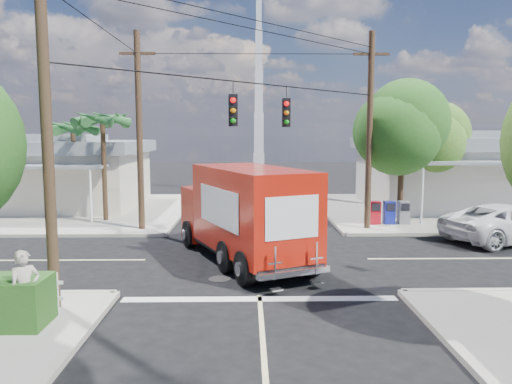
{
  "coord_description": "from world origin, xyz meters",
  "views": [
    {
      "loc": [
        -0.32,
        -17.46,
        4.51
      ],
      "look_at": [
        0.0,
        2.0,
        2.2
      ],
      "focal_mm": 35.0,
      "sensor_mm": 36.0,
      "label": 1
    }
  ],
  "objects": [
    {
      "name": "ground",
      "position": [
        0.0,
        0.0,
        0.0
      ],
      "size": [
        120.0,
        120.0,
        0.0
      ],
      "primitive_type": "plane",
      "color": "black",
      "rests_on": "ground"
    },
    {
      "name": "sidewalk_ne",
      "position": [
        10.88,
        10.88,
        0.07
      ],
      "size": [
        14.12,
        14.12,
        0.14
      ],
      "color": "#A6A196",
      "rests_on": "ground"
    },
    {
      "name": "sidewalk_nw",
      "position": [
        -10.88,
        10.88,
        0.07
      ],
      "size": [
        14.12,
        14.12,
        0.14
      ],
      "color": "#A6A196",
      "rests_on": "ground"
    },
    {
      "name": "road_markings",
      "position": [
        0.0,
        -1.47,
        0.01
      ],
      "size": [
        32.0,
        32.0,
        0.01
      ],
      "color": "beige",
      "rests_on": "ground"
    },
    {
      "name": "building_ne",
      "position": [
        12.5,
        11.97,
        2.32
      ],
      "size": [
        11.8,
        10.2,
        4.5
      ],
      "color": "beige",
      "rests_on": "sidewalk_ne"
    },
    {
      "name": "building_nw",
      "position": [
        -12.0,
        12.46,
        2.22
      ],
      "size": [
        10.8,
        10.2,
        4.3
      ],
      "color": "beige",
      "rests_on": "sidewalk_nw"
    },
    {
      "name": "radio_tower",
      "position": [
        0.5,
        20.0,
        5.64
      ],
      "size": [
        0.8,
        0.8,
        17.0
      ],
      "color": "silver",
      "rests_on": "ground"
    },
    {
      "name": "tree_ne_front",
      "position": [
        7.21,
        6.76,
        4.77
      ],
      "size": [
        4.21,
        4.14,
        6.66
      ],
      "color": "#422D1C",
      "rests_on": "sidewalk_ne"
    },
    {
      "name": "tree_ne_back",
      "position": [
        9.81,
        8.96,
        4.19
      ],
      "size": [
        3.77,
        3.66,
        5.82
      ],
      "color": "#422D1C",
      "rests_on": "sidewalk_ne"
    },
    {
      "name": "palm_nw_front",
      "position": [
        -7.5,
        7.5,
        5.04
      ],
      "size": [
        3.01,
        3.08,
        5.59
      ],
      "color": "#422D1C",
      "rests_on": "sidewalk_nw"
    },
    {
      "name": "palm_nw_back",
      "position": [
        -9.5,
        9.0,
        4.67
      ],
      "size": [
        3.01,
        3.08,
        5.19
      ],
      "color": "#422D1C",
      "rests_on": "sidewalk_nw"
    },
    {
      "name": "utility_poles",
      "position": [
        -1.58,
        1.6,
        4.67
      ],
      "size": [
        12.0,
        10.68,
        9.0
      ],
      "color": "#473321",
      "rests_on": "ground"
    },
    {
      "name": "vending_boxes",
      "position": [
        6.5,
        6.2,
        0.69
      ],
      "size": [
        1.9,
        0.5,
        1.1
      ],
      "color": "#AE0F1C",
      "rests_on": "sidewalk_ne"
    },
    {
      "name": "delivery_truck",
      "position": [
        -0.46,
        -0.23,
        1.7
      ],
      "size": [
        5.17,
        8.0,
        3.35
      ],
      "color": "black",
      "rests_on": "ground"
    },
    {
      "name": "parked_car",
      "position": [
        10.53,
        2.75,
        0.79
      ],
      "size": [
        6.25,
        4.37,
        1.58
      ],
      "primitive_type": "imported",
      "rotation": [
        0.0,
        0.0,
        1.91
      ],
      "color": "silver",
      "rests_on": "ground"
    },
    {
      "name": "pedestrian",
      "position": [
        -5.27,
        -6.67,
        1.04
      ],
      "size": [
        0.78,
        0.76,
        1.81
      ],
      "primitive_type": "imported",
      "rotation": [
        0.0,
        0.0,
        0.73
      ],
      "color": "#BAAC9F",
      "rests_on": "sidewalk_sw"
    }
  ]
}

